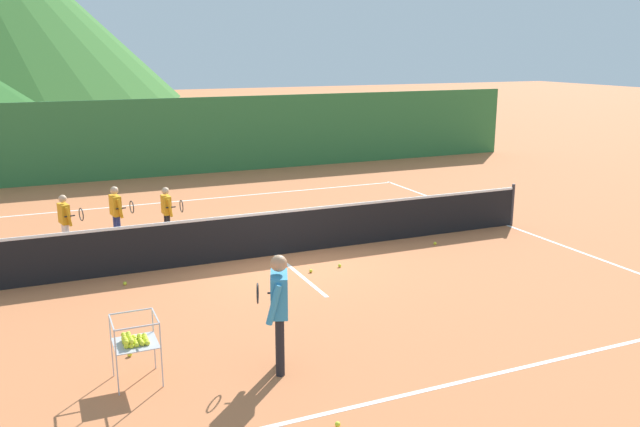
# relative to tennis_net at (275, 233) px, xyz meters

# --- Properties ---
(ground_plane) EXTENTS (120.00, 120.00, 0.00)m
(ground_plane) POSITION_rel_tennis_net_xyz_m (0.00, 0.00, -0.50)
(ground_plane) COLOR #C67042
(line_baseline_near) EXTENTS (12.34, 0.08, 0.01)m
(line_baseline_near) POSITION_rel_tennis_net_xyz_m (0.00, -6.25, -0.50)
(line_baseline_near) COLOR white
(line_baseline_near) RESTS_ON ground
(line_baseline_far) EXTENTS (12.34, 0.08, 0.01)m
(line_baseline_far) POSITION_rel_tennis_net_xyz_m (0.00, 5.99, -0.50)
(line_baseline_far) COLOR white
(line_baseline_far) RESTS_ON ground
(line_sideline_east) EXTENTS (0.08, 12.24, 0.01)m
(line_sideline_east) POSITION_rel_tennis_net_xyz_m (6.17, 0.00, -0.50)
(line_sideline_east) COLOR white
(line_sideline_east) RESTS_ON ground
(line_service_center) EXTENTS (0.08, 5.43, 0.01)m
(line_service_center) POSITION_rel_tennis_net_xyz_m (0.00, 0.00, -0.50)
(line_service_center) COLOR white
(line_service_center) RESTS_ON ground
(tennis_net) EXTENTS (12.64, 0.08, 1.05)m
(tennis_net) POSITION_rel_tennis_net_xyz_m (0.00, 0.00, 0.00)
(tennis_net) COLOR #333338
(tennis_net) RESTS_ON ground
(instructor) EXTENTS (0.47, 0.83, 1.66)m
(instructor) POSITION_rel_tennis_net_xyz_m (-1.72, -4.95, 0.49)
(instructor) COLOR black
(instructor) RESTS_ON ground
(student_0) EXTENTS (0.51, 0.55, 1.25)m
(student_0) POSITION_rel_tennis_net_xyz_m (-4.07, 2.12, 0.25)
(student_0) COLOR silver
(student_0) RESTS_ON ground
(student_1) EXTENTS (0.49, 0.59, 1.31)m
(student_1) POSITION_rel_tennis_net_xyz_m (-2.97, 2.30, 0.29)
(student_1) COLOR navy
(student_1) RESTS_ON ground
(student_2) EXTENTS (0.42, 0.59, 1.24)m
(student_2) POSITION_rel_tennis_net_xyz_m (-1.87, 2.12, 0.25)
(student_2) COLOR black
(student_2) RESTS_ON ground
(ball_cart) EXTENTS (0.58, 0.58, 0.90)m
(ball_cart) POSITION_rel_tennis_net_xyz_m (-3.58, -4.51, 0.09)
(ball_cart) COLOR #B7B7BC
(ball_cart) RESTS_ON ground
(tennis_ball_1) EXTENTS (0.07, 0.07, 0.07)m
(tennis_ball_1) POSITION_rel_tennis_net_xyz_m (3.57, -0.71, -0.47)
(tennis_ball_1) COLOR yellow
(tennis_ball_1) RESTS_ON ground
(tennis_ball_2) EXTENTS (0.07, 0.07, 0.07)m
(tennis_ball_2) POSITION_rel_tennis_net_xyz_m (0.92, -1.29, -0.47)
(tennis_ball_2) COLOR yellow
(tennis_ball_2) RESTS_ON ground
(tennis_ball_3) EXTENTS (0.07, 0.07, 0.07)m
(tennis_ball_3) POSITION_rel_tennis_net_xyz_m (-3.56, -3.72, -0.47)
(tennis_ball_3) COLOR yellow
(tennis_ball_3) RESTS_ON ground
(tennis_ball_4) EXTENTS (0.07, 0.07, 0.07)m
(tennis_ball_4) POSITION_rel_tennis_net_xyz_m (-1.59, -6.57, -0.47)
(tennis_ball_4) COLOR yellow
(tennis_ball_4) RESTS_ON ground
(tennis_ball_5) EXTENTS (0.07, 0.07, 0.07)m
(tennis_ball_5) POSITION_rel_tennis_net_xyz_m (0.25, -1.36, -0.47)
(tennis_ball_5) COLOR yellow
(tennis_ball_5) RESTS_ON ground
(tennis_ball_6) EXTENTS (0.07, 0.07, 0.07)m
(tennis_ball_6) POSITION_rel_tennis_net_xyz_m (-3.22, -0.63, -0.47)
(tennis_ball_6) COLOR yellow
(tennis_ball_6) RESTS_ON ground
(windscreen_fence) EXTENTS (27.14, 0.08, 2.68)m
(windscreen_fence) POSITION_rel_tennis_net_xyz_m (0.00, 10.09, 0.84)
(windscreen_fence) COLOR #33753D
(windscreen_fence) RESTS_ON ground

